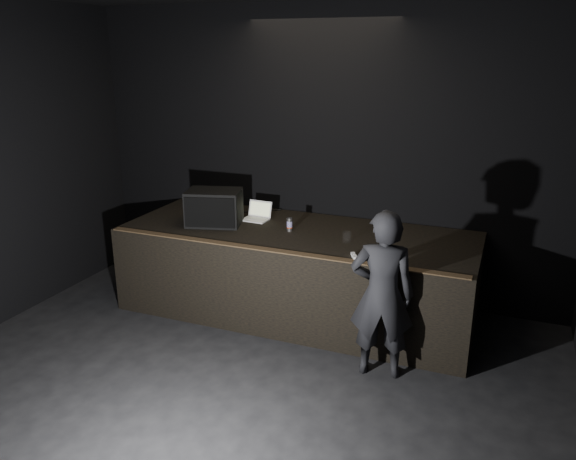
{
  "coord_description": "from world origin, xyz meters",
  "views": [
    {
      "loc": [
        2.16,
        -2.92,
        2.97
      ],
      "look_at": [
        0.06,
        2.3,
        1.15
      ],
      "focal_mm": 35.0,
      "sensor_mm": 36.0,
      "label": 1
    }
  ],
  "objects_px": {
    "beer_can": "(290,225)",
    "person": "(382,295)",
    "stage_riser": "(297,272)",
    "laptop": "(257,215)",
    "stage_monitor": "(214,208)"
  },
  "relations": [
    {
      "from": "stage_riser",
      "to": "beer_can",
      "type": "height_order",
      "value": "beer_can"
    },
    {
      "from": "beer_can",
      "to": "laptop",
      "type": "bearing_deg",
      "value": 151.63
    },
    {
      "from": "person",
      "to": "stage_monitor",
      "type": "bearing_deg",
      "value": -30.64
    },
    {
      "from": "person",
      "to": "laptop",
      "type": "bearing_deg",
      "value": -43.73
    },
    {
      "from": "stage_monitor",
      "to": "stage_riser",
      "type": "bearing_deg",
      "value": -7.69
    },
    {
      "from": "stage_monitor",
      "to": "person",
      "type": "xyz_separation_m",
      "value": [
        2.19,
        -0.81,
        -0.39
      ]
    },
    {
      "from": "stage_riser",
      "to": "stage_monitor",
      "type": "height_order",
      "value": "stage_monitor"
    },
    {
      "from": "stage_monitor",
      "to": "beer_can",
      "type": "distance_m",
      "value": 0.93
    },
    {
      "from": "beer_can",
      "to": "stage_riser",
      "type": "bearing_deg",
      "value": 27.49
    },
    {
      "from": "laptop",
      "to": "beer_can",
      "type": "xyz_separation_m",
      "value": [
        0.53,
        -0.29,
        0.02
      ]
    },
    {
      "from": "beer_can",
      "to": "person",
      "type": "bearing_deg",
      "value": -35.41
    },
    {
      "from": "laptop",
      "to": "person",
      "type": "distance_m",
      "value": 2.19
    },
    {
      "from": "beer_can",
      "to": "person",
      "type": "relative_size",
      "value": 0.09
    },
    {
      "from": "stage_riser",
      "to": "person",
      "type": "height_order",
      "value": "person"
    },
    {
      "from": "stage_riser",
      "to": "person",
      "type": "xyz_separation_m",
      "value": [
        1.2,
        -0.95,
        0.31
      ]
    }
  ]
}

